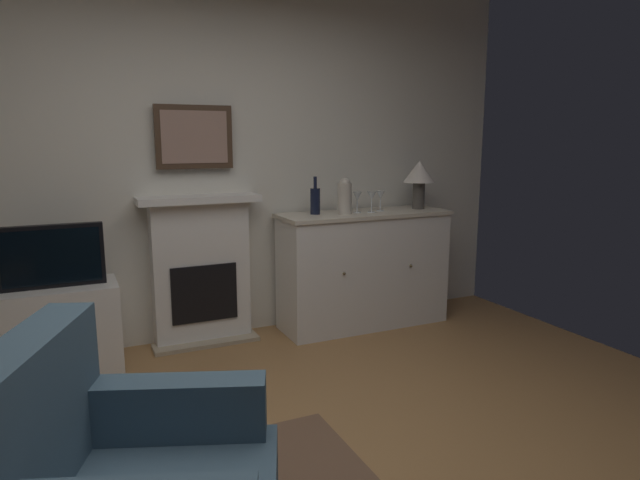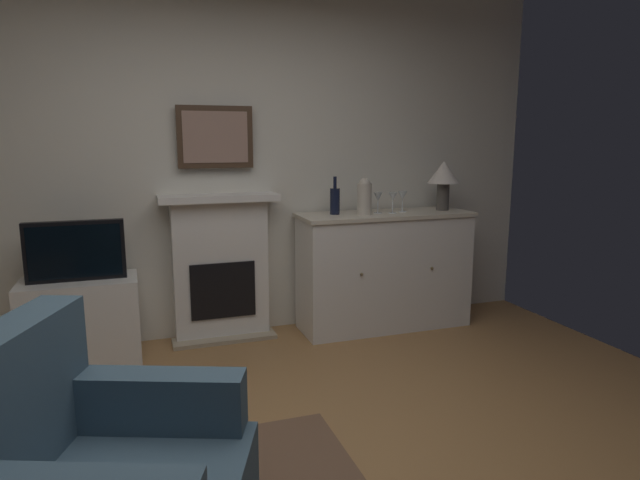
% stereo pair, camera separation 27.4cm
% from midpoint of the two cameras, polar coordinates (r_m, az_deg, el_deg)
% --- Properties ---
extents(wall_rear, '(5.26, 0.06, 2.74)m').
position_cam_midpoint_polar(wall_rear, '(4.20, -8.49, 8.54)').
color(wall_rear, silver).
rests_on(wall_rear, ground_plane).
extents(fireplace_unit, '(0.87, 0.30, 1.10)m').
position_cam_midpoint_polar(fireplace_unit, '(4.17, -8.46, -2.84)').
color(fireplace_unit, white).
rests_on(fireplace_unit, ground_plane).
extents(framed_picture, '(0.55, 0.04, 0.45)m').
position_cam_midpoint_polar(framed_picture, '(4.11, -8.94, 10.52)').
color(framed_picture, '#473323').
extents(sideboard_cabinet, '(1.38, 0.49, 0.93)m').
position_cam_midpoint_polar(sideboard_cabinet, '(4.44, 8.45, -3.14)').
color(sideboard_cabinet, white).
rests_on(sideboard_cabinet, ground_plane).
extents(table_lamp, '(0.26, 0.26, 0.40)m').
position_cam_midpoint_polar(table_lamp, '(4.59, 14.44, 6.48)').
color(table_lamp, '#4C4742').
rests_on(table_lamp, sideboard_cabinet).
extents(wine_bottle, '(0.08, 0.08, 0.29)m').
position_cam_midpoint_polar(wine_bottle, '(4.21, 3.43, 4.12)').
color(wine_bottle, black).
rests_on(wine_bottle, sideboard_cabinet).
extents(wine_glass_left, '(0.07, 0.07, 0.16)m').
position_cam_midpoint_polar(wine_glass_left, '(4.30, 7.88, 4.37)').
color(wine_glass_left, silver).
rests_on(wine_glass_left, sideboard_cabinet).
extents(wine_glass_center, '(0.07, 0.07, 0.16)m').
position_cam_midpoint_polar(wine_glass_center, '(4.32, 9.40, 4.35)').
color(wine_glass_center, silver).
rests_on(wine_glass_center, sideboard_cabinet).
extents(wine_glass_right, '(0.07, 0.07, 0.16)m').
position_cam_midpoint_polar(wine_glass_right, '(4.42, 10.35, 4.45)').
color(wine_glass_right, silver).
rests_on(wine_glass_right, sideboard_cabinet).
extents(vase_decorative, '(0.11, 0.11, 0.28)m').
position_cam_midpoint_polar(vase_decorative, '(4.20, 6.52, 4.50)').
color(vase_decorative, beige).
rests_on(vase_decorative, sideboard_cabinet).
extents(tv_cabinet, '(0.75, 0.42, 0.57)m').
position_cam_midpoint_polar(tv_cabinet, '(4.03, -21.79, -7.83)').
color(tv_cabinet, white).
rests_on(tv_cabinet, ground_plane).
extents(tv_set, '(0.62, 0.07, 0.40)m').
position_cam_midpoint_polar(tv_set, '(3.89, -22.29, -1.09)').
color(tv_set, black).
rests_on(tv_set, tv_cabinet).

